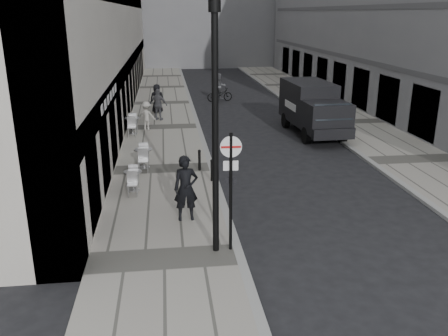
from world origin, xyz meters
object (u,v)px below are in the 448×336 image
at_px(sign_post, 231,176).
at_px(panel_van, 312,106).
at_px(lamppost, 215,119).
at_px(cyclist, 220,91).
at_px(walking_man, 186,188).

height_order(sign_post, panel_van, sign_post).
height_order(lamppost, cyclist, lamppost).
xyz_separation_m(walking_man, panel_van, (7.28, 10.72, 0.39)).
height_order(sign_post, cyclist, sign_post).
bearing_deg(cyclist, sign_post, -107.33).
height_order(lamppost, panel_van, lamppost).
relative_size(lamppost, cyclist, 3.16).
xyz_separation_m(panel_van, cyclist, (-3.79, 10.45, -0.73)).
distance_m(walking_man, lamppost, 3.43).
xyz_separation_m(walking_man, cyclist, (3.49, 21.17, -0.34)).
distance_m(sign_post, cyclist, 23.46).
xyz_separation_m(lamppost, panel_van, (6.59, 12.84, -2.22)).
bearing_deg(panel_van, cyclist, 107.55).
bearing_deg(lamppost, cyclist, 83.15).
distance_m(sign_post, lamppost, 1.58).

